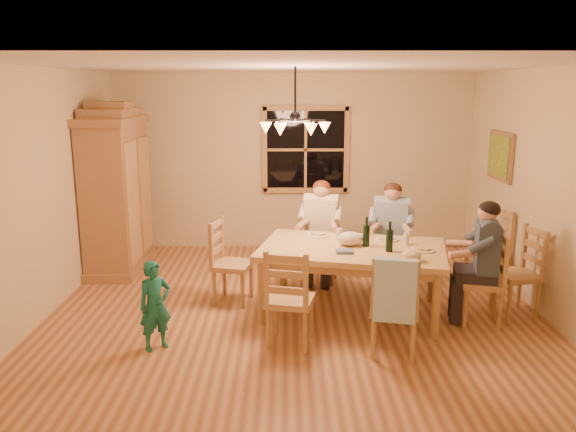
{
  "coord_description": "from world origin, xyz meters",
  "views": [
    {
      "loc": [
        -0.1,
        -6.14,
        2.47
      ],
      "look_at": [
        -0.08,
        0.1,
        1.05
      ],
      "focal_mm": 35.0,
      "sensor_mm": 36.0,
      "label": 1
    }
  ],
  "objects_px": {
    "chandelier": "(295,125)",
    "chair_end_right": "(481,295)",
    "armoire": "(117,194)",
    "chair_spare_back": "(486,262)",
    "chair_far_left": "(320,259)",
    "chair_far_right": "(390,263)",
    "chair_spare_front": "(515,288)",
    "adult_slate_man": "(485,247)",
    "child": "(155,305)",
    "adult_plaid_man": "(391,222)",
    "chair_near_left": "(290,315)",
    "chair_end_left": "(233,277)",
    "dining_table": "(352,255)",
    "wine_bottle_b": "(390,237)",
    "wine_bottle_a": "(366,232)",
    "adult_woman": "(321,219)",
    "chair_near_right": "(394,323)"
  },
  "relations": [
    {
      "from": "chair_end_left",
      "to": "adult_plaid_man",
      "type": "xyz_separation_m",
      "value": [
        1.94,
        0.54,
        0.54
      ]
    },
    {
      "from": "wine_bottle_b",
      "to": "child",
      "type": "height_order",
      "value": "wine_bottle_b"
    },
    {
      "from": "armoire",
      "to": "chair_far_right",
      "type": "height_order",
      "value": "armoire"
    },
    {
      "from": "chair_far_left",
      "to": "adult_woman",
      "type": "height_order",
      "value": "adult_woman"
    },
    {
      "from": "dining_table",
      "to": "wine_bottle_b",
      "type": "bearing_deg",
      "value": -25.85
    },
    {
      "from": "wine_bottle_a",
      "to": "adult_woman",
      "type": "bearing_deg",
      "value": 113.83
    },
    {
      "from": "chair_end_right",
      "to": "chandelier",
      "type": "bearing_deg",
      "value": 88.88
    },
    {
      "from": "adult_woman",
      "to": "chair_far_right",
      "type": "bearing_deg",
      "value": -180.0
    },
    {
      "from": "chair_far_left",
      "to": "chair_spare_back",
      "type": "xyz_separation_m",
      "value": [
        2.1,
        -0.17,
        0.0
      ]
    },
    {
      "from": "chair_near_right",
      "to": "chair_spare_back",
      "type": "bearing_deg",
      "value": 63.52
    },
    {
      "from": "armoire",
      "to": "chair_far_left",
      "type": "height_order",
      "value": "armoire"
    },
    {
      "from": "chair_spare_front",
      "to": "adult_plaid_man",
      "type": "bearing_deg",
      "value": 43.73
    },
    {
      "from": "armoire",
      "to": "child",
      "type": "distance_m",
      "value": 2.81
    },
    {
      "from": "armoire",
      "to": "dining_table",
      "type": "xyz_separation_m",
      "value": [
        3.05,
        -1.61,
        -0.39
      ]
    },
    {
      "from": "armoire",
      "to": "dining_table",
      "type": "height_order",
      "value": "armoire"
    },
    {
      "from": "chair_near_right",
      "to": "chair_spare_back",
      "type": "distance_m",
      "value": 2.44
    },
    {
      "from": "adult_plaid_man",
      "to": "chair_spare_back",
      "type": "distance_m",
      "value": 1.34
    },
    {
      "from": "armoire",
      "to": "chair_spare_back",
      "type": "height_order",
      "value": "armoire"
    },
    {
      "from": "chandelier",
      "to": "adult_slate_man",
      "type": "distance_m",
      "value": 2.39
    },
    {
      "from": "chair_far_right",
      "to": "chair_spare_front",
      "type": "distance_m",
      "value": 1.53
    },
    {
      "from": "dining_table",
      "to": "chair_near_left",
      "type": "height_order",
      "value": "chair_near_left"
    },
    {
      "from": "chandelier",
      "to": "chair_spare_back",
      "type": "distance_m",
      "value": 3.1
    },
    {
      "from": "chair_near_left",
      "to": "chair_spare_back",
      "type": "xyz_separation_m",
      "value": [
        2.51,
        1.68,
        0.0
      ]
    },
    {
      "from": "chair_spare_back",
      "to": "chair_end_right",
      "type": "bearing_deg",
      "value": 140.9
    },
    {
      "from": "chair_near_left",
      "to": "chair_end_left",
      "type": "height_order",
      "value": "same"
    },
    {
      "from": "wine_bottle_a",
      "to": "adult_slate_man",
      "type": "bearing_deg",
      "value": -15.53
    },
    {
      "from": "chair_near_left",
      "to": "adult_slate_man",
      "type": "relative_size",
      "value": 1.13
    },
    {
      "from": "adult_slate_man",
      "to": "child",
      "type": "height_order",
      "value": "adult_slate_man"
    },
    {
      "from": "chair_far_left",
      "to": "chair_near_left",
      "type": "bearing_deg",
      "value": 90.0
    },
    {
      "from": "adult_slate_man",
      "to": "wine_bottle_a",
      "type": "relative_size",
      "value": 2.65
    },
    {
      "from": "chair_end_right",
      "to": "chair_spare_back",
      "type": "distance_m",
      "value": 1.25
    },
    {
      "from": "wine_bottle_b",
      "to": "child",
      "type": "distance_m",
      "value": 2.52
    },
    {
      "from": "chair_end_right",
      "to": "adult_slate_man",
      "type": "xyz_separation_m",
      "value": [
        0.0,
        0.0,
        0.54
      ]
    },
    {
      "from": "chair_far_right",
      "to": "adult_plaid_man",
      "type": "height_order",
      "value": "adult_plaid_man"
    },
    {
      "from": "adult_plaid_man",
      "to": "wine_bottle_b",
      "type": "distance_m",
      "value": 1.05
    },
    {
      "from": "chair_far_left",
      "to": "chair_spare_front",
      "type": "distance_m",
      "value": 2.37
    },
    {
      "from": "armoire",
      "to": "chair_near_left",
      "type": "relative_size",
      "value": 2.32
    },
    {
      "from": "armoire",
      "to": "chair_spare_back",
      "type": "xyz_separation_m",
      "value": [
        4.87,
        -0.74,
        -0.75
      ]
    },
    {
      "from": "chair_near_right",
      "to": "adult_plaid_man",
      "type": "xyz_separation_m",
      "value": [
        0.3,
        1.87,
        0.54
      ]
    },
    {
      "from": "chair_far_left",
      "to": "adult_woman",
      "type": "relative_size",
      "value": 1.13
    },
    {
      "from": "chair_far_left",
      "to": "chair_near_right",
      "type": "height_order",
      "value": "same"
    },
    {
      "from": "child",
      "to": "armoire",
      "type": "bearing_deg",
      "value": 78.97
    },
    {
      "from": "adult_plaid_man",
      "to": "wine_bottle_b",
      "type": "height_order",
      "value": "adult_plaid_man"
    },
    {
      "from": "chair_end_right",
      "to": "chair_spare_back",
      "type": "bearing_deg",
      "value": -9.0
    },
    {
      "from": "chandelier",
      "to": "chair_end_right",
      "type": "height_order",
      "value": "chandelier"
    },
    {
      "from": "chair_end_left",
      "to": "chair_spare_front",
      "type": "bearing_deg",
      "value": 95.8
    },
    {
      "from": "dining_table",
      "to": "chair_near_left",
      "type": "distance_m",
      "value": 1.13
    },
    {
      "from": "chair_end_left",
      "to": "chair_far_left",
      "type": "bearing_deg",
      "value": 136.74
    },
    {
      "from": "adult_woman",
      "to": "chair_spare_back",
      "type": "distance_m",
      "value": 2.18
    },
    {
      "from": "chair_end_left",
      "to": "adult_woman",
      "type": "distance_m",
      "value": 1.41
    }
  ]
}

